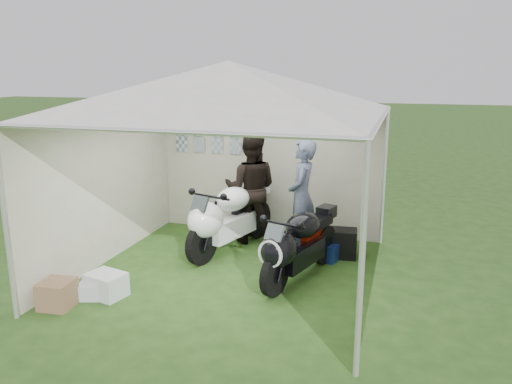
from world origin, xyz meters
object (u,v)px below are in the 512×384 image
at_px(equipment_box, 342,243).
at_px(crate_0, 106,285).
at_px(person_dark_jacket, 251,188).
at_px(person_blue_jacket, 302,196).
at_px(canopy_tent, 229,93).
at_px(motorcycle_black, 297,244).
at_px(motorcycle_white, 227,216).
at_px(crate_2, 90,291).
at_px(crate_1, 57,294).
at_px(paddock_stand, 326,252).

bearing_deg(equipment_box, crate_0, -139.82).
xyz_separation_m(person_dark_jacket, person_blue_jacket, (0.92, -0.21, -0.02)).
relative_size(canopy_tent, equipment_box, 12.69).
bearing_deg(crate_0, motorcycle_black, 28.12).
relative_size(equipment_box, crate_0, 0.95).
bearing_deg(motorcycle_black, equipment_box, 83.54).
relative_size(motorcycle_white, crate_0, 4.50).
height_order(motorcycle_white, person_blue_jacket, person_blue_jacket).
bearing_deg(equipment_box, crate_2, -140.00).
bearing_deg(crate_0, crate_1, -132.75).
bearing_deg(motorcycle_black, motorcycle_white, 166.20).
distance_m(person_blue_jacket, crate_2, 3.48).
distance_m(paddock_stand, crate_0, 3.28).
height_order(person_blue_jacket, crate_1, person_blue_jacket).
relative_size(equipment_box, crate_2, 1.59).
bearing_deg(paddock_stand, crate_2, -140.84).
height_order(person_blue_jacket, equipment_box, person_blue_jacket).
relative_size(person_blue_jacket, crate_0, 3.87).
height_order(motorcycle_black, crate_2, motorcycle_black).
distance_m(paddock_stand, equipment_box, 0.35).
xyz_separation_m(canopy_tent, motorcycle_black, (0.97, 0.01, -2.03)).
height_order(equipment_box, crate_2, equipment_box).
height_order(canopy_tent, crate_2, canopy_tent).
bearing_deg(canopy_tent, equipment_box, 37.61).
bearing_deg(crate_2, paddock_stand, 39.16).
xyz_separation_m(motorcycle_black, crate_2, (-2.44, -1.34, -0.44)).
distance_m(person_dark_jacket, person_blue_jacket, 0.94).
distance_m(canopy_tent, crate_0, 3.00).
bearing_deg(canopy_tent, crate_0, -137.16).
xyz_separation_m(canopy_tent, equipment_box, (1.46, 1.12, -2.35)).
xyz_separation_m(paddock_stand, person_dark_jacket, (-1.38, 0.55, 0.80)).
bearing_deg(motorcycle_black, person_dark_jacket, 145.58).
xyz_separation_m(person_blue_jacket, crate_1, (-2.48, -2.86, -0.74)).
xyz_separation_m(crate_0, crate_1, (-0.41, -0.44, 0.01)).
bearing_deg(motorcycle_white, canopy_tent, -49.45).
xyz_separation_m(canopy_tent, crate_0, (-1.30, -1.21, -2.42)).
distance_m(motorcycle_white, person_dark_jacket, 0.73).
distance_m(motorcycle_white, person_blue_jacket, 1.24).
bearing_deg(person_blue_jacket, crate_2, -44.48).
height_order(motorcycle_white, equipment_box, motorcycle_white).
distance_m(person_blue_jacket, crate_0, 3.27).
xyz_separation_m(motorcycle_white, person_dark_jacket, (0.21, 0.61, 0.34)).
height_order(paddock_stand, equipment_box, equipment_box).
xyz_separation_m(person_blue_jacket, equipment_box, (0.68, -0.09, -0.69)).
relative_size(crate_1, crate_2, 1.37).
relative_size(paddock_stand, person_dark_jacket, 0.19).
bearing_deg(canopy_tent, motorcycle_white, 114.09).
height_order(person_blue_jacket, crate_0, person_blue_jacket).
bearing_deg(crate_0, motorcycle_white, 64.89).
distance_m(motorcycle_white, crate_2, 2.46).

